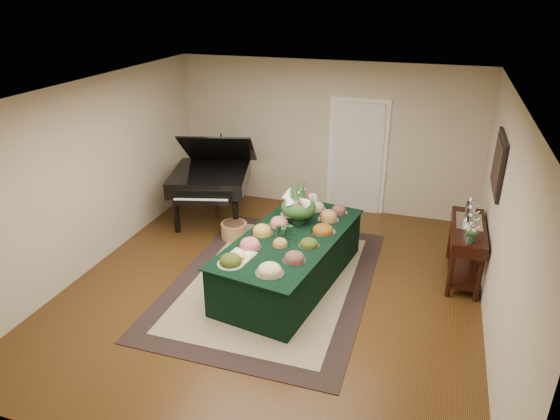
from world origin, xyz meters
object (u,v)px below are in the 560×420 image
(buffet_table, at_px, (290,259))
(mahogany_sideboard, at_px, (467,238))
(floral_centerpiece, at_px, (299,203))
(grand_piano, at_px, (211,178))

(buffet_table, bearing_deg, mahogany_sideboard, 20.12)
(floral_centerpiece, xyz_separation_m, grand_piano, (-1.90, 1.11, -0.23))
(mahogany_sideboard, bearing_deg, floral_centerpiece, -170.60)
(floral_centerpiece, distance_m, grand_piano, 2.21)
(buffet_table, xyz_separation_m, mahogany_sideboard, (2.31, 0.85, 0.28))
(grand_piano, xyz_separation_m, mahogany_sideboard, (4.24, -0.72, -0.16))
(buffet_table, bearing_deg, grand_piano, 140.89)
(buffet_table, bearing_deg, floral_centerpiece, 92.80)
(floral_centerpiece, relative_size, grand_piano, 0.29)
(buffet_table, height_order, grand_piano, grand_piano)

